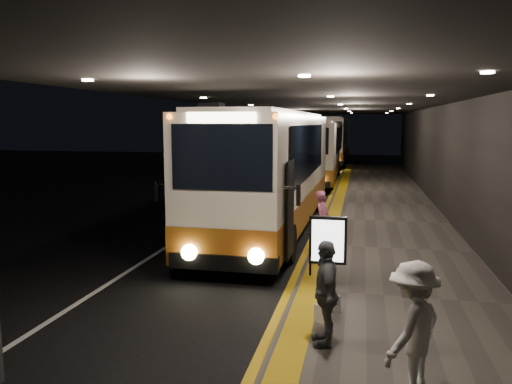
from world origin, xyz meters
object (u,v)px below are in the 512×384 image
(coach_third, at_px, (332,142))
(passenger_boarding, at_px, (322,220))
(coach_main, at_px, (272,176))
(stanchion_post, at_px, (310,255))
(passenger_waiting_grey, at_px, (326,293))
(bag_plain, at_px, (322,313))
(info_sign, at_px, (328,242))
(coach_second, at_px, (318,154))
(passenger_waiting_white, at_px, (413,329))
(bag_polka, at_px, (333,304))

(coach_third, bearing_deg, passenger_boarding, -86.16)
(coach_main, height_order, stanchion_post, coach_main)
(passenger_boarding, bearing_deg, coach_main, 49.61)
(passenger_waiting_grey, height_order, stanchion_post, passenger_waiting_grey)
(coach_third, xyz_separation_m, bag_plain, (2.10, -36.44, -1.63))
(coach_third, relative_size, passenger_boarding, 7.80)
(coach_main, bearing_deg, info_sign, -69.57)
(coach_main, relative_size, bag_plain, 39.10)
(passenger_boarding, distance_m, info_sign, 3.80)
(stanchion_post, bearing_deg, passenger_boarding, 88.91)
(coach_third, xyz_separation_m, passenger_waiting_grey, (2.21, -37.32, -0.93))
(bag_plain, bearing_deg, coach_second, 95.36)
(coach_second, distance_m, stanchion_post, 20.17)
(passenger_waiting_white, bearing_deg, stanchion_post, -127.32)
(passenger_boarding, relative_size, info_sign, 1.01)
(stanchion_post, bearing_deg, bag_plain, -79.55)
(coach_main, distance_m, passenger_waiting_white, 10.93)
(coach_second, bearing_deg, bag_polka, -85.20)
(coach_second, xyz_separation_m, bag_plain, (2.13, -22.75, -1.46))
(coach_second, relative_size, passenger_waiting_grey, 6.85)
(passenger_boarding, height_order, passenger_waiting_grey, passenger_waiting_grey)
(stanchion_post, bearing_deg, info_sign, -67.45)
(coach_third, height_order, passenger_boarding, coach_third)
(coach_second, relative_size, passenger_waiting_white, 6.54)
(coach_main, relative_size, bag_polka, 38.11)
(coach_second, xyz_separation_m, passenger_boarding, (1.69, -17.43, -0.79))
(coach_second, height_order, passenger_waiting_white, coach_second)
(coach_main, bearing_deg, stanchion_post, -70.15)
(coach_second, distance_m, info_sign, 21.31)
(passenger_waiting_grey, bearing_deg, passenger_boarding, 175.19)
(bag_plain, bearing_deg, passenger_boarding, 94.78)
(passenger_waiting_white, relative_size, bag_plain, 5.55)
(passenger_waiting_grey, distance_m, stanchion_post, 3.63)
(coach_main, distance_m, bag_plain, 8.58)
(coach_second, bearing_deg, info_sign, -85.39)
(coach_second, height_order, passenger_boarding, coach_second)
(bag_polka, bearing_deg, coach_third, 93.59)
(coach_second, xyz_separation_m, info_sign, (2.11, -21.20, -0.52))
(stanchion_post, bearing_deg, coach_third, 92.72)
(passenger_waiting_grey, height_order, bag_plain, passenger_waiting_grey)
(bag_polka, height_order, bag_plain, bag_polka)
(bag_polka, xyz_separation_m, bag_plain, (-0.15, -0.50, -0.00))
(coach_third, distance_m, passenger_waiting_white, 38.76)
(coach_third, xyz_separation_m, stanchion_post, (1.60, -33.75, -1.29))
(coach_main, distance_m, coach_third, 28.35)
(passenger_waiting_white, height_order, passenger_waiting_grey, passenger_waiting_white)
(coach_third, height_order, passenger_waiting_grey, coach_third)
(bag_plain, xyz_separation_m, info_sign, (-0.03, 1.55, 0.94))
(coach_third, bearing_deg, passenger_waiting_grey, -85.81)
(coach_main, bearing_deg, bag_polka, -70.94)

